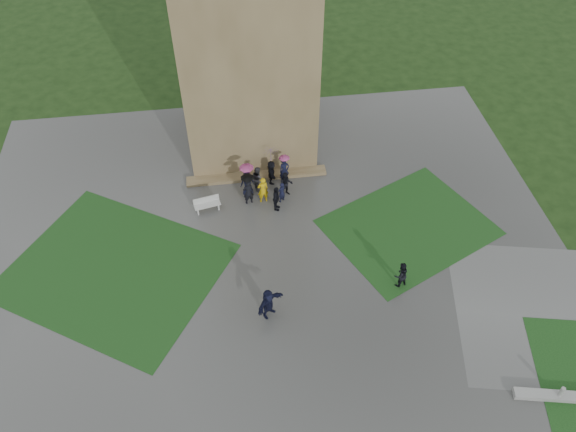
{
  "coord_description": "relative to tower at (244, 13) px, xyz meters",
  "views": [
    {
      "loc": [
        -1.59,
        -16.48,
        24.33
      ],
      "look_at": [
        1.39,
        5.73,
        1.2
      ],
      "focal_mm": 35.0,
      "sensor_mm": 36.0,
      "label": 1
    }
  ],
  "objects": [
    {
      "name": "pedestrian_near",
      "position": [
        6.77,
        -14.03,
        -8.14
      ],
      "size": [
        0.91,
        0.68,
        1.68
      ],
      "primitive_type": "imported",
      "rotation": [
        0.0,
        0.0,
        3.43
      ],
      "color": "black",
      "rests_on": "plaza"
    },
    {
      "name": "tower",
      "position": [
        0.0,
        0.0,
        0.0
      ],
      "size": [
        8.0,
        8.0,
        18.0
      ],
      "primitive_type": "cube",
      "color": "brown",
      "rests_on": "ground"
    },
    {
      "name": "plaza",
      "position": [
        0.0,
        -13.0,
        -8.99
      ],
      "size": [
        34.0,
        34.0,
        0.02
      ],
      "primitive_type": "cube",
      "color": "#393936",
      "rests_on": "ground"
    },
    {
      "name": "ground",
      "position": [
        0.0,
        -15.0,
        -9.0
      ],
      "size": [
        120.0,
        120.0,
        0.0
      ],
      "primitive_type": "plane",
      "color": "black"
    },
    {
      "name": "lawn_inset_right",
      "position": [
        8.5,
        -10.0,
        -8.97
      ],
      "size": [
        11.12,
        10.15,
        0.01
      ],
      "primitive_type": "cube",
      "rotation": [
        0.0,
        0.0,
        0.44
      ],
      "color": "#133613",
      "rests_on": "plaza"
    },
    {
      "name": "tower_plinth",
      "position": [
        0.0,
        -4.4,
        -8.87
      ],
      "size": [
        9.0,
        0.8,
        0.22
      ],
      "primitive_type": "cube",
      "color": "brown",
      "rests_on": "plaza"
    },
    {
      "name": "visitor_cluster",
      "position": [
        0.5,
        -5.89,
        -7.82
      ],
      "size": [
        3.27,
        3.87,
        2.65
      ],
      "color": "black",
      "rests_on": "plaza"
    },
    {
      "name": "bench",
      "position": [
        -3.24,
        -6.95,
        -8.51
      ],
      "size": [
        1.65,
        0.81,
        0.92
      ],
      "rotation": [
        0.0,
        0.0,
        0.21
      ],
      "color": "#B3B3AE",
      "rests_on": "plaza"
    },
    {
      "name": "pedestrian_mid",
      "position": [
        -0.37,
        -14.98,
        -8.04
      ],
      "size": [
        1.72,
        1.61,
        1.87
      ],
      "primitive_type": "imported",
      "rotation": [
        0.0,
        0.0,
        0.71
      ],
      "color": "black",
      "rests_on": "plaza"
    },
    {
      "name": "lawn_inset_left",
      "position": [
        -8.5,
        -11.0,
        -8.97
      ],
      "size": [
        14.1,
        13.46,
        0.01
      ],
      "primitive_type": "cube",
      "rotation": [
        0.0,
        0.0,
        -0.56
      ],
      "color": "#133613",
      "rests_on": "plaza"
    }
  ]
}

